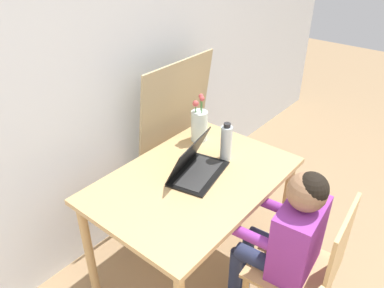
% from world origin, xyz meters
% --- Properties ---
extents(wall_back, '(6.40, 0.05, 2.50)m').
position_xyz_m(wall_back, '(0.00, 2.23, 1.25)').
color(wall_back, silver).
rests_on(wall_back, ground_plane).
extents(dining_table, '(1.15, 0.78, 0.74)m').
position_xyz_m(dining_table, '(0.25, 1.53, 0.65)').
color(dining_table, tan).
rests_on(dining_table, ground_plane).
extents(chair_occupied, '(0.43, 0.43, 0.89)m').
position_xyz_m(chair_occupied, '(0.29, 0.84, 0.47)').
color(chair_occupied, tan).
rests_on(chair_occupied, ground_plane).
extents(person_seated, '(0.36, 0.45, 1.04)m').
position_xyz_m(person_seated, '(0.28, 0.96, 0.66)').
color(person_seated, purple).
rests_on(person_seated, ground_plane).
extents(laptop, '(0.41, 0.30, 0.21)m').
position_xyz_m(laptop, '(0.28, 1.56, 0.79)').
color(laptop, black).
rests_on(laptop, dining_table).
extents(flower_vase, '(0.11, 0.11, 0.31)m').
position_xyz_m(flower_vase, '(0.59, 1.77, 0.85)').
color(flower_vase, silver).
rests_on(flower_vase, dining_table).
extents(water_bottle, '(0.07, 0.07, 0.24)m').
position_xyz_m(water_bottle, '(0.52, 1.51, 0.86)').
color(water_bottle, silver).
rests_on(water_bottle, dining_table).
extents(cardboard_panel, '(0.68, 0.18, 1.20)m').
position_xyz_m(cardboard_panel, '(0.68, 2.08, 0.60)').
color(cardboard_panel, tan).
rests_on(cardboard_panel, ground_plane).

